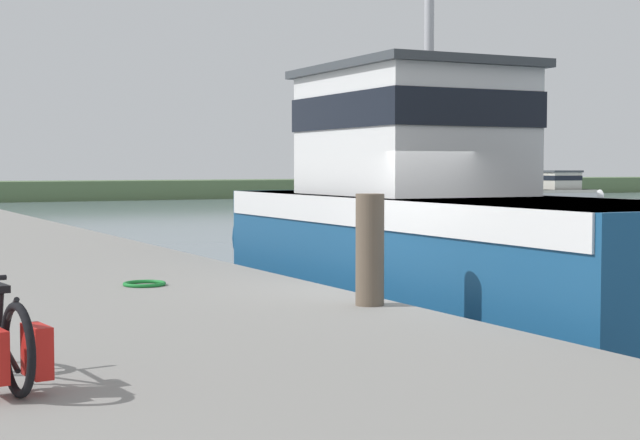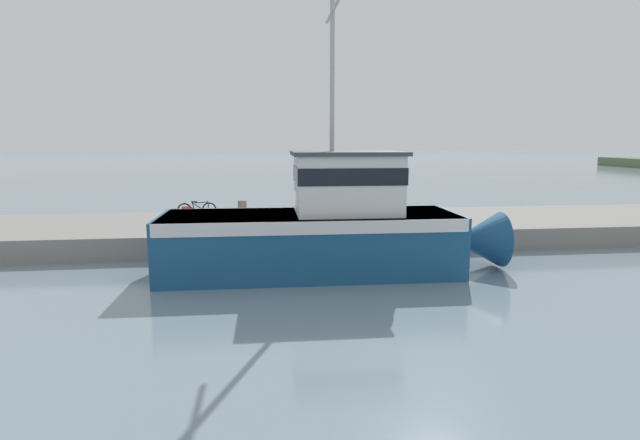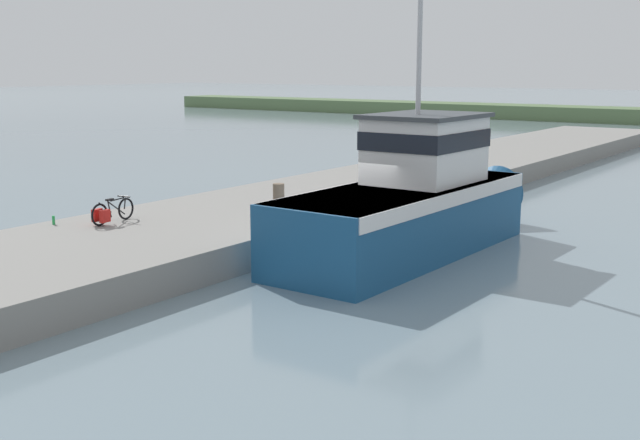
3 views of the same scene
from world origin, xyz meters
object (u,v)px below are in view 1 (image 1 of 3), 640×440
boat_green_anchored (319,193)px  boat_white_moored (556,192)px  fishing_boat_main (432,225)px  mooring_post (370,250)px  bicycle_touring (1,341)px

boat_green_anchored → boat_white_moored: bearing=163.1°
fishing_boat_main → boat_white_moored: fishing_boat_main is taller
boat_white_moored → boat_green_anchored: size_ratio=0.94×
boat_white_moored → mooring_post: size_ratio=5.14×
bicycle_touring → mooring_post: (4.14, 2.24, 0.28)m
bicycle_touring → boat_white_moored: bearing=38.6°
boat_green_anchored → mooring_post: 50.22m
bicycle_touring → mooring_post: size_ratio=1.39×
boat_white_moored → bicycle_touring: 55.24m
fishing_boat_main → mooring_post: (-2.59, -2.72, -0.04)m
boat_green_anchored → fishing_boat_main: bearing=80.6°
boat_white_moored → boat_green_anchored: boat_green_anchored is taller
fishing_boat_main → bicycle_touring: bearing=-142.6°
boat_white_moored → mooring_post: bearing=-35.8°
boat_green_anchored → bicycle_touring: bearing=76.4°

